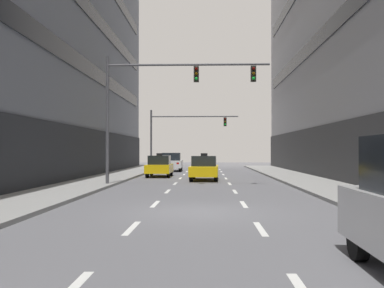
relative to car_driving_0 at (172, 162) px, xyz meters
The scene contains 22 objects.
ground_plane 28.04m from the car_driving_0, 83.78° to the right, with size 120.00×120.00×0.00m, color slate.
lane_stripe_l1_s3 30.91m from the car_driving_0, 87.29° to the right, with size 0.16×2.00×0.01m, color silver.
lane_stripe_l1_s4 25.92m from the car_driving_0, 86.76° to the right, with size 0.16×2.00×0.01m, color silver.
lane_stripe_l1_s5 20.93m from the car_driving_0, 85.99° to the right, with size 0.16×2.00×0.01m, color silver.
lane_stripe_l1_s6 15.95m from the car_driving_0, 84.73° to the right, with size 0.16×2.00×0.01m, color silver.
lane_stripe_l1_s7 10.99m from the car_driving_0, 82.33° to the right, with size 0.16×2.00×0.01m, color silver.
lane_stripe_l1_s8 6.10m from the car_driving_0, 76.00° to the right, with size 0.16×2.00×0.01m, color silver.
lane_stripe_l1_s9 1.89m from the car_driving_0, 30.49° to the right, with size 0.16×2.00×0.01m, color silver.
lane_stripe_l1_s10 4.47m from the car_driving_0, 70.55° to the left, with size 0.16×2.00×0.01m, color silver.
lane_stripe_l2_s3 31.22m from the car_driving_0, 81.49° to the right, with size 0.16×2.00×0.01m, color silver.
lane_stripe_l2_s4 26.28m from the car_driving_0, 79.88° to the right, with size 0.16×2.00×0.01m, color silver.
lane_stripe_l2_s5 21.38m from the car_driving_0, 77.52° to the right, with size 0.16×2.00×0.01m, color silver.
lane_stripe_l2_s6 16.54m from the car_driving_0, 73.77° to the right, with size 0.16×2.00×0.01m, color silver.
lane_stripe_l2_s7 11.83m from the car_driving_0, 66.98° to the right, with size 0.16×2.00×0.01m, color silver.
lane_stripe_l2_s8 7.51m from the car_driving_0, 51.78° to the right, with size 0.16×2.00×0.01m, color silver.
lane_stripe_l2_s9 4.77m from the car_driving_0, 10.56° to the right, with size 0.16×2.00×0.01m, color silver.
lane_stripe_l2_s10 6.26m from the car_driving_0, 41.89° to the left, with size 0.16×2.00×0.01m, color silver.
car_driving_0 is the anchor object (origin of this frame).
taxi_driving_1 13.30m from the car_driving_0, 76.38° to the right, with size 1.91×4.27×1.75m.
taxi_driving_2 9.00m from the car_driving_0, 91.10° to the right, with size 1.75×4.16×1.73m.
traffic_signal_0 18.26m from the car_driving_0, 87.17° to the right, with size 8.87×0.35×6.90m.
traffic_signal_1 3.50m from the car_driving_0, 65.23° to the left, with size 8.50×0.35×5.71m.
Camera 1 is at (0.28, -14.01, 1.90)m, focal length 41.98 mm.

